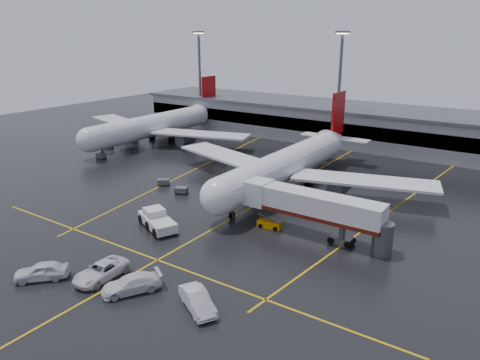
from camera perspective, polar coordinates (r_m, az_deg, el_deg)
The scene contains 22 objects.
ground at distance 69.93m, azimuth 2.28°, elevation -2.98°, with size 220.00×220.00×0.00m, color black.
apron_line_centre at distance 69.92m, azimuth 2.28°, elevation -2.97°, with size 0.25×90.00×0.02m, color gold.
apron_line_stop at distance 54.13m, azimuth -10.34°, elevation -9.87°, with size 60.00×0.25×0.02m, color gold.
apron_line_left at distance 88.72m, azimuth -5.28°, elevation 1.57°, with size 0.25×70.00×0.02m, color gold.
apron_line_right at distance 72.04m, azimuth 18.89°, elevation -3.34°, with size 0.25×70.00×0.02m, color gold.
terminal at distance 110.96m, azimuth 15.62°, elevation 6.62°, with size 122.00×19.00×8.60m.
light_mast_left at distance 126.14m, azimuth -5.09°, elevation 13.18°, with size 3.00×1.20×25.45m.
light_mast_mid at distance 105.68m, azimuth 12.40°, elevation 11.90°, with size 3.00×1.20×25.45m.
main_airliner at distance 76.60m, azimuth 6.16°, elevation 2.14°, with size 48.80×45.60×14.10m.
second_airliner at distance 110.55m, azimuth -10.40°, elevation 6.89°, with size 48.80×45.60×14.10m.
jet_bridge at distance 58.35m, azimuth 9.13°, elevation -3.45°, with size 19.90×3.40×6.05m.
pushback_tractor at distance 62.18m, azimuth -10.42°, elevation -5.03°, with size 7.80×5.66×2.59m.
belt_loader at distance 61.52m, azimuth 3.75°, elevation -5.55°, with size 3.38×1.94×2.03m.
service_van_a at distance 51.46m, azimuth -17.09°, elevation -10.90°, with size 2.91×6.32×1.76m, color white.
service_van_b at distance 48.33m, azimuth -13.50°, elevation -12.58°, with size 2.46×6.04×1.75m, color silver.
service_van_c at distance 44.62m, azimuth -5.38°, elevation -14.85°, with size 1.95×5.60×1.85m, color silver.
service_van_d at distance 53.51m, azimuth -23.69°, elevation -10.44°, with size 2.23×5.53×1.88m, color silver.
baggage_cart_a at distance 74.52m, azimuth -7.39°, elevation -1.26°, with size 2.34×1.95×1.12m.
baggage_cart_b at distance 79.05m, azimuth -9.61°, elevation -0.23°, with size 2.37×2.27×1.12m.
baggage_cart_c at distance 79.22m, azimuth -2.51°, elevation 0.06°, with size 2.27×1.77×1.12m.
baggage_cart_d at distance 107.06m, azimuth -16.24°, elevation 4.13°, with size 2.33×1.91×1.12m.
baggage_cart_e at distance 99.02m, azimuth -17.06°, elevation 2.96°, with size 2.04×1.36×1.12m.
Camera 1 is at (34.29, -55.52, 25.12)m, focal length 33.91 mm.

